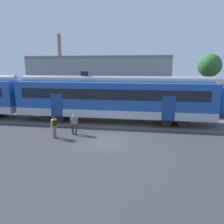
{
  "coord_description": "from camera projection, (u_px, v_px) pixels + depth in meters",
  "views": [
    {
      "loc": [
        2.67,
        -14.52,
        5.26
      ],
      "look_at": [
        -0.1,
        2.45,
        1.6
      ],
      "focal_mm": 35.0,
      "sensor_mm": 36.0,
      "label": 1
    }
  ],
  "objects": [
    {
      "name": "pedestrian_grey",
      "position": [
        74.0,
        122.0,
        16.84
      ],
      "size": [
        0.6,
        0.62,
        1.67
      ],
      "color": "#28282D",
      "rests_on": "ground"
    },
    {
      "name": "commuter_train",
      "position": [
        29.0,
        96.0,
        21.72
      ],
      "size": [
        38.05,
        3.07,
        4.73
      ],
      "color": "silver",
      "rests_on": "ground"
    },
    {
      "name": "ground_plane",
      "position": [
        108.0,
        141.0,
        15.53
      ],
      "size": [
        160.0,
        160.0,
        0.0
      ],
      "primitive_type": "plane",
      "color": "#38383D"
    },
    {
      "name": "track_bed",
      "position": [
        8.0,
        117.0,
        22.59
      ],
      "size": [
        80.0,
        4.4,
        0.01
      ],
      "primitive_type": "cube",
      "color": "#605951",
      "rests_on": "ground"
    },
    {
      "name": "pedestrian_yellow",
      "position": [
        54.0,
        125.0,
        16.03
      ],
      "size": [
        0.5,
        0.68,
        1.67
      ],
      "color": "#6B6051",
      "rests_on": "ground"
    },
    {
      "name": "street_tree_right",
      "position": [
        209.0,
        66.0,
        29.96
      ],
      "size": [
        3.2,
        3.2,
        6.89
      ],
      "color": "brown",
      "rests_on": "ground"
    },
    {
      "name": "background_building",
      "position": [
        100.0,
        82.0,
        27.99
      ],
      "size": [
        17.43,
        5.0,
        9.2
      ],
      "color": "gray",
      "rests_on": "ground"
    }
  ]
}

